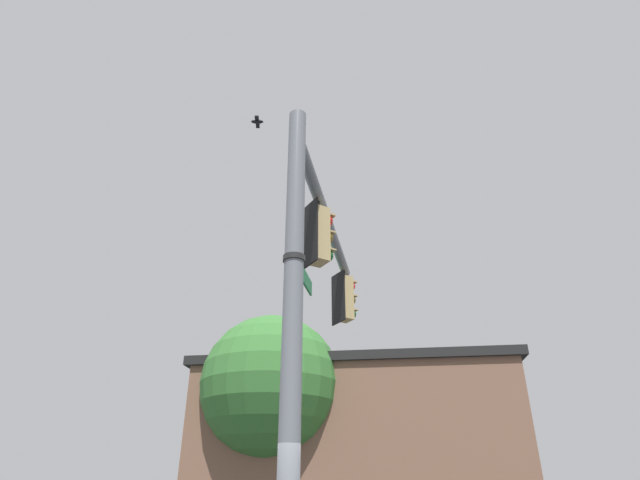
% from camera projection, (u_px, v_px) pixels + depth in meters
% --- Properties ---
extents(signal_pole, '(0.27, 0.27, 7.36)m').
position_uv_depth(signal_pole, '(292.00, 343.00, 6.35)').
color(signal_pole, slate).
rests_on(signal_pole, ground).
extents(mast_arm, '(4.16, 3.68, 0.21)m').
position_uv_depth(mast_arm, '(327.00, 221.00, 10.14)').
color(mast_arm, slate).
extents(traffic_light_nearest_pole, '(0.54, 0.49, 1.31)m').
position_uv_depth(traffic_light_nearest_pole, '(319.00, 236.00, 8.94)').
color(traffic_light_nearest_pole, black).
extents(traffic_light_mid_inner, '(0.54, 0.49, 1.31)m').
position_uv_depth(traffic_light_mid_inner, '(345.00, 299.00, 11.82)').
color(traffic_light_mid_inner, black).
extents(street_name_sign, '(1.03, 0.92, 0.22)m').
position_uv_depth(street_name_sign, '(299.00, 268.00, 7.14)').
color(street_name_sign, '#147238').
extents(bird_flying, '(0.40, 0.29, 0.11)m').
position_uv_depth(bird_flying, '(257.00, 122.00, 11.23)').
color(bird_flying, black).
extents(storefront_building, '(12.35, 12.97, 6.11)m').
position_uv_depth(storefront_building, '(359.00, 460.00, 17.87)').
color(storefront_building, brown).
rests_on(storefront_building, ground).
extents(tree_by_storefront, '(4.64, 4.64, 7.52)m').
position_uv_depth(tree_by_storefront, '(271.00, 386.00, 16.69)').
color(tree_by_storefront, '#4C3823').
rests_on(tree_by_storefront, ground).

